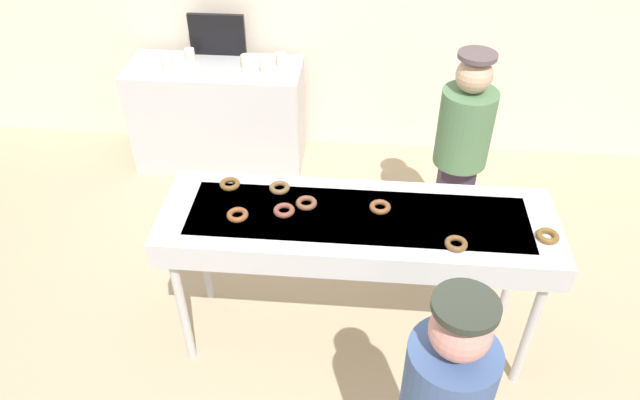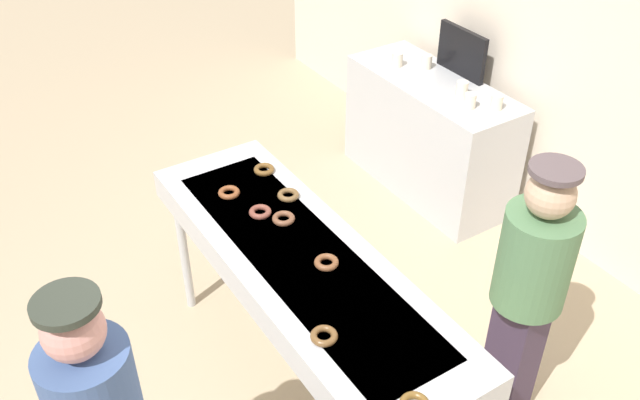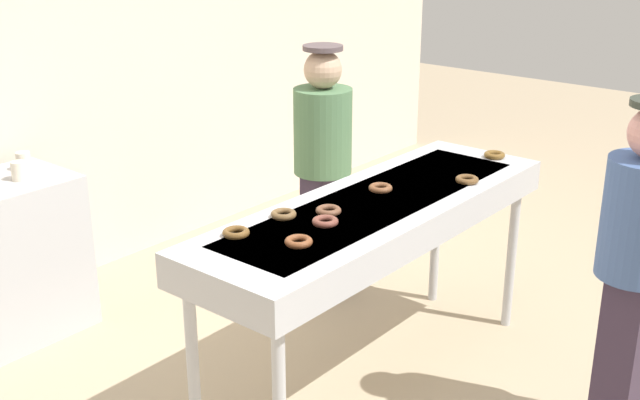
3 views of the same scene
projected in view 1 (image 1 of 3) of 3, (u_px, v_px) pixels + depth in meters
The scene contains 18 objects.
ground_plane at pixel (351, 334), 3.94m from camera, with size 16.00×16.00×0.00m, color tan.
fryer_conveyor at pixel (357, 228), 3.35m from camera, with size 2.23×0.68×1.03m.
chocolate_donut_0 at pixel (279, 188), 3.47m from camera, with size 0.12×0.12×0.03m, color brown.
chocolate_donut_1 at pixel (237, 215), 3.28m from camera, with size 0.12×0.12×0.03m, color brown.
chocolate_donut_2 at pixel (229, 184), 3.50m from camera, with size 0.12×0.12×0.03m, color brown.
chocolate_donut_3 at pixel (547, 236), 3.14m from camera, with size 0.12×0.12×0.03m, color brown.
chocolate_donut_4 at pixel (455, 244), 3.09m from camera, with size 0.12×0.12×0.03m, color brown.
chocolate_donut_5 at pixel (379, 207), 3.33m from camera, with size 0.12×0.12×0.03m, color brown.
chocolate_donut_6 at pixel (283, 210), 3.31m from camera, with size 0.12×0.12×0.03m, color brown.
chocolate_donut_7 at pixel (306, 203), 3.36m from camera, with size 0.12×0.12×0.03m, color brown.
worker_baker at pixel (461, 146), 4.02m from camera, with size 0.36×0.36×1.61m.
prep_counter at pixel (219, 116), 5.25m from camera, with size 1.48×0.59×0.94m, color #B7BABF.
paper_cup_0 at pixel (264, 66), 4.84m from camera, with size 0.08×0.08×0.11m, color beige.
paper_cup_1 at pixel (166, 63), 4.89m from camera, with size 0.08×0.08×0.11m, color beige.
paper_cup_2 at pixel (246, 61), 4.91m from camera, with size 0.08×0.08×0.11m, color beige.
paper_cup_3 at pixel (281, 59), 4.94m from camera, with size 0.08×0.08×0.11m, color beige.
paper_cup_4 at pixel (190, 55), 5.01m from camera, with size 0.08×0.08×0.11m, color beige.
menu_display at pixel (217, 35), 5.03m from camera, with size 0.48×0.04×0.36m, color black.
Camera 1 is at (0.00, -2.53, 3.15)m, focal length 33.14 mm.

